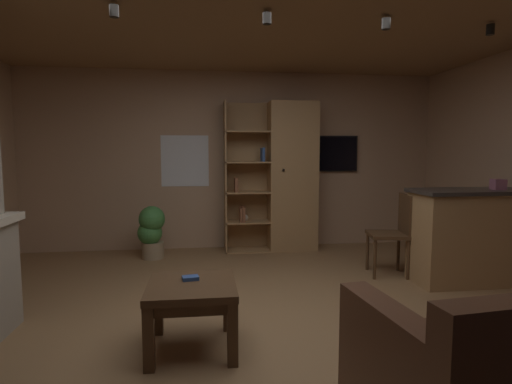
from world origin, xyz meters
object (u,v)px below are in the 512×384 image
at_px(potted_floor_plant, 151,230).
at_px(wall_mounted_tv, 326,154).
at_px(table_book_0, 190,278).
at_px(kitchen_bar_counter, 484,236).
at_px(tissue_box, 498,184).
at_px(bookshelf_cabinet, 286,178).
at_px(coffee_table, 192,296).
at_px(dining_chair, 395,229).

distance_m(potted_floor_plant, wall_mounted_tv, 2.73).
bearing_deg(table_book_0, wall_mounted_tv, 57.20).
bearing_deg(kitchen_bar_counter, potted_floor_plant, 158.55).
height_order(table_book_0, wall_mounted_tv, wall_mounted_tv).
bearing_deg(tissue_box, table_book_0, -162.71).
bearing_deg(bookshelf_cabinet, wall_mounted_tv, 18.05).
height_order(coffee_table, wall_mounted_tv, wall_mounted_tv).
relative_size(bookshelf_cabinet, table_book_0, 18.03).
bearing_deg(table_book_0, kitchen_bar_counter, 18.69).
xyz_separation_m(table_book_0, potted_floor_plant, (-0.58, 2.46, -0.11)).
xyz_separation_m(table_book_0, dining_chair, (2.24, 1.39, 0.04)).
height_order(tissue_box, wall_mounted_tv, wall_mounted_tv).
distance_m(tissue_box, table_book_0, 3.35).
distance_m(coffee_table, wall_mounted_tv, 3.72).
height_order(bookshelf_cabinet, wall_mounted_tv, bookshelf_cabinet).
xyz_separation_m(potted_floor_plant, wall_mounted_tv, (2.49, 0.50, 0.99)).
relative_size(coffee_table, dining_chair, 0.67).
bearing_deg(bookshelf_cabinet, dining_chair, -54.32).
bearing_deg(dining_chair, table_book_0, -148.09).
bearing_deg(coffee_table, table_book_0, 97.59).
relative_size(table_book_0, dining_chair, 0.13).
xyz_separation_m(coffee_table, dining_chair, (2.23, 1.47, 0.15)).
height_order(tissue_box, potted_floor_plant, tissue_box).
height_order(kitchen_bar_counter, tissue_box, tissue_box).
xyz_separation_m(bookshelf_cabinet, dining_chair, (0.98, -1.36, -0.50)).
bearing_deg(tissue_box, wall_mounted_tv, 122.05).
relative_size(bookshelf_cabinet, coffee_table, 3.38).
relative_size(kitchen_bar_counter, dining_chair, 1.68).
relative_size(tissue_box, dining_chair, 0.13).
bearing_deg(wall_mounted_tv, bookshelf_cabinet, -161.95).
relative_size(tissue_box, wall_mounted_tv, 0.13).
distance_m(bookshelf_cabinet, tissue_box, 2.59).
xyz_separation_m(bookshelf_cabinet, table_book_0, (-1.26, -2.75, -0.54)).
distance_m(table_book_0, dining_chair, 2.64).
distance_m(kitchen_bar_counter, coffee_table, 3.25).
height_order(kitchen_bar_counter, wall_mounted_tv, wall_mounted_tv).
height_order(kitchen_bar_counter, coffee_table, kitchen_bar_counter).
xyz_separation_m(tissue_box, table_book_0, (-3.15, -0.98, -0.57)).
relative_size(tissue_box, potted_floor_plant, 0.17).
xyz_separation_m(bookshelf_cabinet, potted_floor_plant, (-1.85, -0.29, -0.66)).
relative_size(potted_floor_plant, wall_mounted_tv, 0.75).
relative_size(dining_chair, wall_mounted_tv, 0.99).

